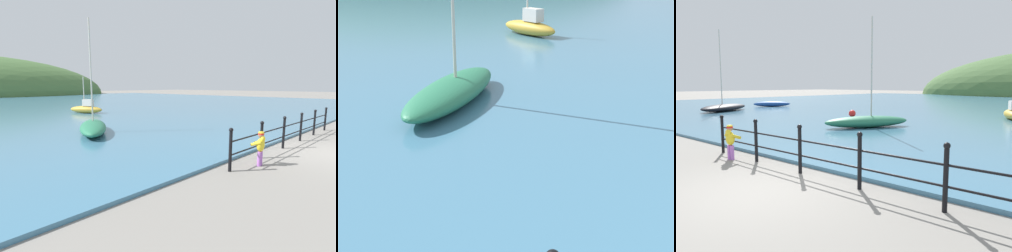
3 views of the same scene
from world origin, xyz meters
The scene contains 6 objects.
ground_plane centered at (0.00, 0.00, 0.00)m, with size 200.00×200.00×0.00m, color gray.
water centered at (0.00, 32.00, 0.05)m, with size 80.00×60.00×0.10m, color teal.
iron_railing centered at (0.52, 1.50, 0.64)m, with size 9.40×0.12×1.21m.
child_in_coat centered at (-3.05, 1.16, 0.60)m, with size 0.41×0.40×1.00m.
boat_far_left centered at (0.28, 17.48, 0.47)m, with size 2.01×2.98×2.93m.
boat_red_dinghy centered at (-4.01, 8.90, 0.40)m, with size 3.17×4.27×5.24m.
Camera 1 is at (-10.20, -2.11, 2.32)m, focal length 28.00 mm.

